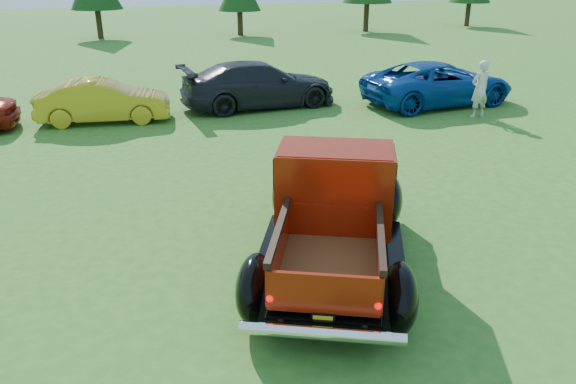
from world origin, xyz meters
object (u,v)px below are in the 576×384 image
Objects in this scene: show_car_yellow at (104,101)px; show_car_blue at (438,83)px; show_car_grey at (259,84)px; pickup_truck at (334,206)px; spectator at (480,89)px.

show_car_blue reaches higher than show_car_yellow.
show_car_grey is 6.10m from show_car_blue.
show_car_yellow is at bearing 133.91° from pickup_truck.
show_car_yellow is at bearing 91.24° from show_car_grey.
spectator reaches higher than show_car_blue.
spectator reaches higher than show_car_grey.
show_car_blue is 2.95× the size of spectator.
pickup_truck is 1.02× the size of show_car_blue.
show_car_grey is (4.98, 0.47, 0.11)m from show_car_yellow.
show_car_grey reaches higher than show_car_yellow.
spectator is at bearing -122.65° from show_car_grey.
show_car_yellow is 0.75× the size of show_car_grey.
show_car_grey is 7.08m from spectator.
spectator is (0.32, -1.86, 0.16)m from show_car_blue.
show_car_yellow is 0.75× the size of show_car_blue.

